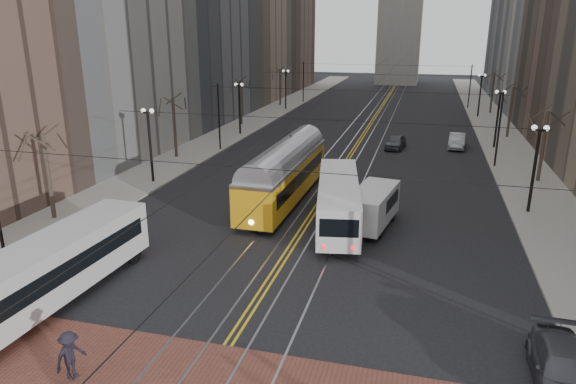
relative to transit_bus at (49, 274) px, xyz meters
The scene contains 16 objects.
ground 8.74m from the transit_bus, ahead, with size 260.00×260.00×0.00m, color black.
sidewalk_left 45.47m from the transit_bus, 98.07° to the left, with size 5.00×140.00×0.15m, color gray.
sidewalk_right 50.84m from the transit_bus, 62.31° to the left, with size 5.00×140.00×0.15m, color gray.
streetcar_rails 45.84m from the transit_bus, 79.16° to the left, with size 4.80×130.00×0.02m, color gray.
centre_lines 45.84m from the transit_bus, 79.16° to the left, with size 0.42×130.00×0.01m, color gold.
lamp_posts 30.04m from the transit_bus, 73.31° to the left, with size 27.60×57.20×5.60m.
street_trees 36.31m from the transit_bus, 76.26° to the left, with size 31.68×53.28×5.60m.
trolley_wires 35.96m from the transit_bus, 76.10° to the left, with size 25.96×120.00×6.60m.
transit_bus is the anchor object (origin of this frame).
streetcar 17.61m from the transit_bus, 69.67° to the left, with size 2.59×13.94×3.29m, color orange.
rear_bus 16.58m from the transit_bus, 50.58° to the left, with size 2.36×10.87×2.84m, color silver.
cargo_van 18.05m from the transit_bus, 45.63° to the left, with size 2.09×5.42×2.40m, color silver.
sedan_grey 37.63m from the transit_bus, 70.41° to the left, with size 1.66×4.13×1.41m, color #45494E.
sedan_silver 41.66m from the transit_bus, 63.44° to the left, with size 1.54×4.41×1.45m, color #97999E.
sedan_parked 20.44m from the transit_bus, ahead, with size 1.94×4.78×1.39m, color #3E3F45.
pedestrian_d 5.89m from the transit_bus, 45.23° to the right, with size 1.17×0.67×1.81m, color black.
Camera 1 is at (6.62, -16.78, 11.60)m, focal length 32.00 mm.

